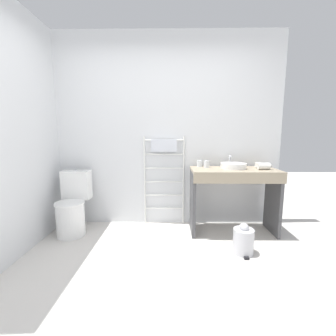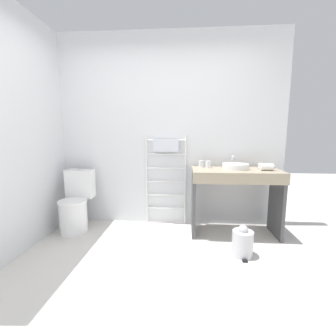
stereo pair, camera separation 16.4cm
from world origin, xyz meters
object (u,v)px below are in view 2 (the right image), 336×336
towel_radiator (166,164)px  toilet (76,205)px  cup_near_edge (208,164)px  hair_dryer (267,167)px  sink_basin (235,166)px  cup_near_wall (201,164)px  trash_bin (243,242)px

towel_radiator → toilet: bearing=-164.8°
cup_near_edge → hair_dryer: size_ratio=0.48×
cup_near_edge → towel_radiator: bearing=165.6°
sink_basin → cup_near_edge: bearing=167.6°
cup_near_wall → hair_dryer: bearing=-14.5°
towel_radiator → cup_near_edge: 0.59m
sink_basin → hair_dryer: (0.37, -0.06, 0.01)m
cup_near_edge → cup_near_wall: bearing=141.4°
sink_basin → hair_dryer: 0.37m
towel_radiator → trash_bin: size_ratio=3.66×
toilet → towel_radiator: size_ratio=0.65×
cup_near_wall → cup_near_edge: cup_near_edge is taller
cup_near_edge → sink_basin: bearing=-12.4°
toilet → hair_dryer: size_ratio=4.17×
toilet → towel_radiator: towel_radiator is taller
toilet → hair_dryer: 2.52m
toilet → trash_bin: size_ratio=2.37×
toilet → cup_near_wall: bearing=8.2°
toilet → sink_basin: 2.16m
toilet → sink_basin: bearing=2.7°
hair_dryer → towel_radiator: bearing=167.5°
towel_radiator → trash_bin: towel_radiator is taller
towel_radiator → trash_bin: bearing=-42.5°
toilet → hair_dryer: hair_dryer is taller
sink_basin → trash_bin: 0.94m
trash_bin → hair_dryer: bearing=53.7°
sink_basin → trash_bin: sink_basin is taller
toilet → trash_bin: 2.14m
towel_radiator → sink_basin: 0.93m
towel_radiator → sink_basin: towel_radiator is taller
trash_bin → cup_near_edge: bearing=115.4°
toilet → cup_near_edge: size_ratio=8.77×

